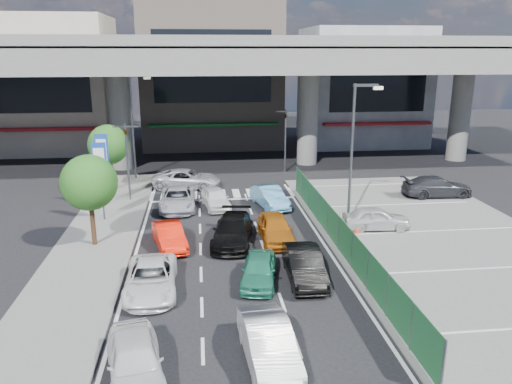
{
  "coord_description": "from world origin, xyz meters",
  "views": [
    {
      "loc": [
        -1.51,
        -20.74,
        9.72
      ],
      "look_at": [
        1.46,
        4.93,
        2.37
      ],
      "focal_mm": 35.0,
      "sensor_mm": 36.0,
      "label": 1
    }
  ],
  "objects": [
    {
      "name": "street_lamp_left",
      "position": [
        -6.33,
        18.0,
        4.77
      ],
      "size": [
        1.65,
        0.22,
        8.0
      ],
      "color": "#595B60",
      "rests_on": "ground"
    },
    {
      "name": "traffic_cone",
      "position": [
        6.96,
        4.17,
        0.44
      ],
      "size": [
        0.44,
        0.44,
        0.76
      ],
      "primitive_type": "cone",
      "rotation": [
        0.0,
        0.0,
        -0.13
      ],
      "color": "red",
      "rests_on": "parking_lot"
    },
    {
      "name": "wagon_silver_front_left",
      "position": [
        -2.97,
        9.92,
        0.65
      ],
      "size": [
        2.18,
        4.71,
        1.31
      ],
      "primitive_type": "imported",
      "rotation": [
        0.0,
        0.0,
        0.0
      ],
      "color": "#BABCC3",
      "rests_on": "ground"
    },
    {
      "name": "taxi_orange_left",
      "position": [
        -3.17,
        3.43,
        0.62
      ],
      "size": [
        2.11,
        3.95,
        1.24
      ],
      "primitive_type": "imported",
      "rotation": [
        0.0,
        0.0,
        0.22
      ],
      "color": "red",
      "rests_on": "ground"
    },
    {
      "name": "parked_sedan_white",
      "position": [
        8.19,
        4.67,
        0.7
      ],
      "size": [
        3.84,
        1.78,
        1.28
      ],
      "primitive_type": "imported",
      "rotation": [
        0.0,
        0.0,
        1.5
      ],
      "color": "silver",
      "rests_on": "parking_lot"
    },
    {
      "name": "hatch_white_back_mid",
      "position": [
        0.5,
        -6.86,
        0.69
      ],
      "size": [
        1.77,
        4.29,
        1.38
      ],
      "primitive_type": "imported",
      "rotation": [
        0.0,
        0.0,
        0.07
      ],
      "color": "silver",
      "rests_on": "ground"
    },
    {
      "name": "kei_truck_front_right",
      "position": [
        2.9,
        9.68,
        0.66
      ],
      "size": [
        2.26,
        4.23,
        1.33
      ],
      "primitive_type": "imported",
      "rotation": [
        0.0,
        0.0,
        0.22
      ],
      "color": "#5595C1",
      "rests_on": "ground"
    },
    {
      "name": "building_center",
      "position": [
        0.0,
        32.97,
        7.49
      ],
      "size": [
        14.0,
        10.9,
        15.0
      ],
      "color": "gray",
      "rests_on": "ground"
    },
    {
      "name": "fence_run",
      "position": [
        5.3,
        1.0,
        0.9
      ],
      "size": [
        0.16,
        22.0,
        1.8
      ],
      "primitive_type": null,
      "color": "#205F32",
      "rests_on": "ground"
    },
    {
      "name": "tree_near",
      "position": [
        -7.0,
        4.0,
        3.39
      ],
      "size": [
        2.8,
        2.8,
        4.8
      ],
      "color": "#382314",
      "rests_on": "ground"
    },
    {
      "name": "crossing_wagon_silver",
      "position": [
        -2.47,
        14.91,
        0.68
      ],
      "size": [
        5.22,
        3.06,
        1.36
      ],
      "primitive_type": "imported",
      "rotation": [
        0.0,
        0.0,
        1.4
      ],
      "color": "#A5A6AD",
      "rests_on": "ground"
    },
    {
      "name": "traffic_light_right",
      "position": [
        5.5,
        19.0,
        3.94
      ],
      "size": [
        1.6,
        1.24,
        5.2
      ],
      "color": "#595B60",
      "rests_on": "ground"
    },
    {
      "name": "ground",
      "position": [
        0.0,
        0.0,
        0.0
      ],
      "size": [
        120.0,
        120.0,
        0.0
      ],
      "primitive_type": "plane",
      "color": "black",
      "rests_on": "ground"
    },
    {
      "name": "parking_lot",
      "position": [
        11.0,
        2.0,
        0.03
      ],
      "size": [
        12.0,
        28.0,
        0.06
      ],
      "primitive_type": "cube",
      "color": "#5E5E5C",
      "rests_on": "ground"
    },
    {
      "name": "van_white_back_left",
      "position": [
        -3.64,
        -7.29,
        0.69
      ],
      "size": [
        2.36,
        4.28,
        1.38
      ],
      "primitive_type": "imported",
      "rotation": [
        0.0,
        0.0,
        0.19
      ],
      "color": "white",
      "rests_on": "ground"
    },
    {
      "name": "sidewalk_left",
      "position": [
        -7.0,
        4.0,
        0.06
      ],
      "size": [
        4.0,
        30.0,
        0.12
      ],
      "primitive_type": "cube",
      "color": "#5E5E5C",
      "rests_on": "ground"
    },
    {
      "name": "parked_sedan_dgrey",
      "position": [
        14.62,
        10.56,
        0.75
      ],
      "size": [
        4.78,
        2.06,
        1.37
      ],
      "primitive_type": "imported",
      "rotation": [
        0.0,
        0.0,
        1.54
      ],
      "color": "#2C2D32",
      "rests_on": "parking_lot"
    },
    {
      "name": "taxi_teal_mid",
      "position": [
        0.88,
        -1.14,
        0.61
      ],
      "size": [
        2.12,
        3.81,
        1.22
      ],
      "primitive_type": "imported",
      "rotation": [
        0.0,
        0.0,
        -0.2
      ],
      "color": "#2A8968",
      "rests_on": "ground"
    },
    {
      "name": "sedan_black_mid",
      "position": [
        0.09,
        3.64,
        0.69
      ],
      "size": [
        2.7,
        5.01,
        1.38
      ],
      "primitive_type": "imported",
      "rotation": [
        0.0,
        0.0,
        -0.17
      ],
      "color": "black",
      "rests_on": "ground"
    },
    {
      "name": "building_east",
      "position": [
        16.0,
        31.97,
        5.99
      ],
      "size": [
        12.0,
        10.9,
        12.0
      ],
      "color": "slate",
      "rests_on": "ground"
    },
    {
      "name": "building_west",
      "position": [
        -16.0,
        31.97,
        6.49
      ],
      "size": [
        12.0,
        10.9,
        13.0
      ],
      "color": "#AC9F8B",
      "rests_on": "ground"
    },
    {
      "name": "tree_far",
      "position": [
        -7.8,
        14.5,
        3.39
      ],
      "size": [
        2.8,
        2.8,
        4.8
      ],
      "color": "#382314",
      "rests_on": "ground"
    },
    {
      "name": "expressway",
      "position": [
        0.0,
        22.0,
        8.76
      ],
      "size": [
        64.0,
        14.0,
        10.75
      ],
      "color": "slate",
      "rests_on": "ground"
    },
    {
      "name": "street_lamp_right",
      "position": [
        7.17,
        6.0,
        4.77
      ],
      "size": [
        1.65,
        0.22,
        8.0
      ],
      "color": "#595B60",
      "rests_on": "ground"
    },
    {
      "name": "sedan_white_front_mid",
      "position": [
        -0.55,
        9.86,
        0.63
      ],
      "size": [
        2.06,
        3.86,
        1.25
      ],
      "primitive_type": "imported",
      "rotation": [
        0.0,
        0.0,
        0.17
      ],
      "color": "white",
      "rests_on": "ground"
    },
    {
      "name": "signboard_far",
      "position": [
        -7.6,
        10.99,
        3.06
      ],
      "size": [
        0.8,
        0.14,
        4.7
      ],
      "color": "#595B60",
      "rests_on": "ground"
    },
    {
      "name": "hatch_black_mid_right",
      "position": [
        2.9,
        -1.03,
        0.69
      ],
      "size": [
        1.6,
        4.23,
        1.38
      ],
      "primitive_type": "imported",
      "rotation": [
        0.0,
        0.0,
        -0.03
      ],
      "color": "black",
      "rests_on": "ground"
    },
    {
      "name": "traffic_light_left",
      "position": [
        -6.2,
        12.0,
        3.94
      ],
      "size": [
        1.6,
        1.24,
        5.2
      ],
      "color": "#595B60",
      "rests_on": "ground"
    },
    {
      "name": "sedan_white_mid_left",
      "position": [
        -3.66,
        -1.48,
        0.62
      ],
      "size": [
        2.17,
        4.53,
        1.24
      ],
      "primitive_type": "imported",
      "rotation": [
        0.0,
        0.0,
        0.02
      ],
      "color": "white",
      "rests_on": "ground"
    },
    {
      "name": "signboard_near",
      "position": [
        -7.2,
        7.99,
        3.06
      ],
      "size": [
        0.8,
        0.14,
        4.7
      ],
      "color": "#595B60",
      "rests_on": "ground"
    },
    {
      "name": "taxi_orange_right",
      "position": [
        2.36,
        3.69,
        0.69
      ],
      "size": [
        1.65,
        4.06,
        1.38
      ],
      "primitive_type": "imported",
      "rotation": [
        0.0,
        0.0,
        0.0
      ],
      "color": "#BD6715",
      "rests_on": "ground"
    }
  ]
}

